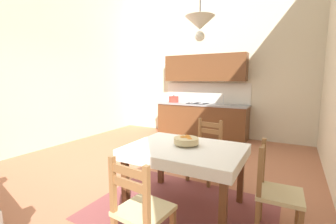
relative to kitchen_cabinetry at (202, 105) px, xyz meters
name	(u,v)px	position (x,y,z in m)	size (l,w,h in m)	color
ground_plane	(140,176)	(0.01, -2.90, -0.91)	(5.99, 6.94, 0.10)	#AD6B4C
wall_back	(208,60)	(0.01, 0.33, 1.23)	(5.99, 0.12, 4.17)	beige
wall_left	(32,54)	(-2.74, -2.90, 1.23)	(0.12, 6.94, 4.17)	beige
area_rug	(181,209)	(1.08, -3.56, -0.85)	(2.10, 1.60, 0.01)	brown
kitchen_cabinetry	(202,105)	(0.00, 0.00, 0.00)	(2.44, 0.63, 2.20)	brown
dining_table	(185,157)	(1.08, -3.46, -0.23)	(1.36, 1.03, 0.75)	brown
dining_chair_kitchen_side	(205,152)	(1.03, -2.59, -0.41)	(0.48, 0.48, 0.93)	#D1BC89
dining_chair_window_side	(275,192)	(2.08, -3.49, -0.41)	(0.44, 0.44, 0.93)	#D1BC89
dining_chair_camera_side	(141,211)	(1.11, -4.41, -0.41)	(0.46, 0.46, 0.93)	#D1BC89
fruit_bowl	(186,141)	(1.07, -3.39, -0.04)	(0.30, 0.30, 0.12)	tan
pendant_lamp	(200,24)	(1.23, -3.43, 1.29)	(0.32, 0.32, 0.80)	black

